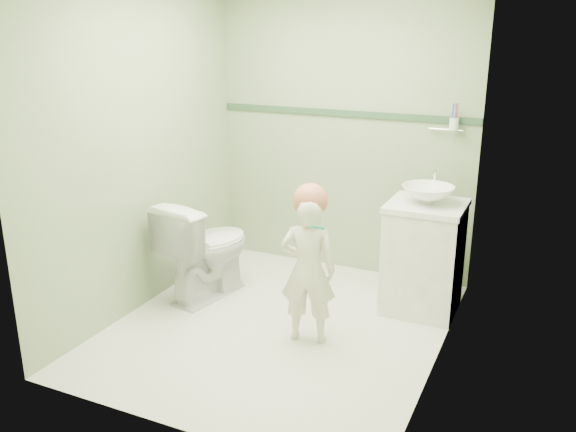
% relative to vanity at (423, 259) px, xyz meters
% --- Properties ---
extents(ground, '(2.50, 2.50, 0.00)m').
position_rel_vanity_xyz_m(ground, '(-0.84, -0.70, -0.40)').
color(ground, white).
rests_on(ground, ground).
extents(room_shell, '(2.50, 2.54, 2.40)m').
position_rel_vanity_xyz_m(room_shell, '(-0.84, -0.70, 0.80)').
color(room_shell, '#8BAA79').
rests_on(room_shell, ground).
extents(trim_stripe, '(2.20, 0.02, 0.05)m').
position_rel_vanity_xyz_m(trim_stripe, '(-0.84, 0.54, 0.95)').
color(trim_stripe, '#2E4D33').
rests_on(trim_stripe, room_shell).
extents(vanity, '(0.52, 0.50, 0.80)m').
position_rel_vanity_xyz_m(vanity, '(0.00, 0.00, 0.00)').
color(vanity, beige).
rests_on(vanity, ground).
extents(counter, '(0.54, 0.52, 0.04)m').
position_rel_vanity_xyz_m(counter, '(0.00, 0.00, 0.41)').
color(counter, white).
rests_on(counter, vanity).
extents(basin, '(0.37, 0.37, 0.13)m').
position_rel_vanity_xyz_m(basin, '(0.00, 0.00, 0.49)').
color(basin, white).
rests_on(basin, counter).
extents(faucet, '(0.03, 0.13, 0.18)m').
position_rel_vanity_xyz_m(faucet, '(0.00, 0.19, 0.57)').
color(faucet, silver).
rests_on(faucet, counter).
extents(cup_holder, '(0.26, 0.07, 0.21)m').
position_rel_vanity_xyz_m(cup_holder, '(0.05, 0.48, 0.93)').
color(cup_holder, silver).
rests_on(cup_holder, room_shell).
extents(toilet, '(0.58, 0.84, 0.79)m').
position_rel_vanity_xyz_m(toilet, '(-1.58, -0.45, -0.00)').
color(toilet, white).
rests_on(toilet, ground).
extents(toddler, '(0.41, 0.32, 1.01)m').
position_rel_vanity_xyz_m(toddler, '(-0.59, -0.78, 0.10)').
color(toddler, beige).
rests_on(toddler, ground).
extents(hair_cap, '(0.22, 0.22, 0.22)m').
position_rel_vanity_xyz_m(hair_cap, '(-0.59, -0.75, 0.57)').
color(hair_cap, '#C16A4B').
rests_on(hair_cap, toddler).
extents(teal_toothbrush, '(0.11, 0.14, 0.08)m').
position_rel_vanity_xyz_m(teal_toothbrush, '(-0.49, -0.88, 0.45)').
color(teal_toothbrush, '#108D70').
rests_on(teal_toothbrush, toddler).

